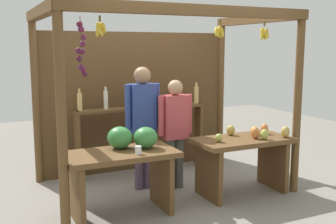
{
  "coord_description": "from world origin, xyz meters",
  "views": [
    {
      "loc": [
        -2.22,
        -4.9,
        1.87
      ],
      "look_at": [
        0.0,
        -0.18,
        1.04
      ],
      "focal_mm": 44.16,
      "sensor_mm": 36.0,
      "label": 1
    }
  ],
  "objects": [
    {
      "name": "vendor_man",
      "position": [
        -0.27,
        0.03,
        0.97
      ],
      "size": [
        0.48,
        0.22,
        1.62
      ],
      "rotation": [
        0.0,
        0.0,
        -0.1
      ],
      "color": "#554057",
      "rests_on": "ground"
    },
    {
      "name": "fruit_counter_left",
      "position": [
        -0.76,
        -0.65,
        0.61
      ],
      "size": [
        1.24,
        0.66,
        0.98
      ],
      "color": "brown",
      "rests_on": "ground"
    },
    {
      "name": "ground_plane",
      "position": [
        0.0,
        0.0,
        0.0
      ],
      "size": [
        12.0,
        12.0,
        0.0
      ],
      "primitive_type": "plane",
      "color": "gray",
      "rests_on": "ground"
    },
    {
      "name": "fruit_counter_right",
      "position": [
        0.83,
        -0.68,
        0.54
      ],
      "size": [
        1.24,
        0.64,
        0.87
      ],
      "color": "brown",
      "rests_on": "ground"
    },
    {
      "name": "bottle_shelf_unit",
      "position": [
        -0.01,
        0.68,
        0.79
      ],
      "size": [
        1.97,
        0.22,
        1.33
      ],
      "color": "brown",
      "rests_on": "ground"
    },
    {
      "name": "vendor_woman",
      "position": [
        0.12,
        -0.14,
        0.86
      ],
      "size": [
        0.48,
        0.2,
        1.45
      ],
      "rotation": [
        0.0,
        0.0,
        0.13
      ],
      "color": "#50524A",
      "rests_on": "ground"
    },
    {
      "name": "market_stall",
      "position": [
        -0.01,
        0.41,
        1.35
      ],
      "size": [
        3.08,
        1.92,
        2.32
      ],
      "color": "brown",
      "rests_on": "ground"
    }
  ]
}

